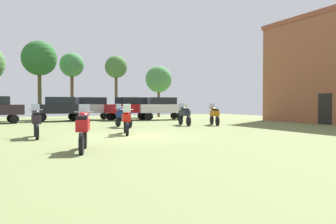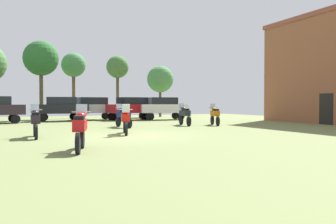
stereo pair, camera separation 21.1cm
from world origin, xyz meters
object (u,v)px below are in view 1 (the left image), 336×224
Objects in this scene: motorcycle_1 at (123,116)px; car_2 at (61,107)px; motorcycle_6 at (36,121)px; motorcycle_7 at (83,128)px; motorcycle_4 at (184,114)px; car_1 at (162,107)px; tree_7 at (159,79)px; motorcycle_3 at (214,115)px; motorcycle_9 at (126,119)px; tree_2 at (116,68)px; tree_1 at (39,59)px; car_5 at (131,107)px; car_3 at (91,107)px; tree_5 at (72,66)px.

car_2 reaches higher than motorcycle_1.
motorcycle_7 is at bearing -77.07° from motorcycle_6.
motorcycle_4 is 0.51× the size of car_1.
tree_7 is at bearing 81.81° from motorcycle_4.
car_1 reaches higher than motorcycle_3.
tree_2 reaches higher than motorcycle_9.
car_1 is at bearing -105.85° from motorcycle_9.
motorcycle_7 is 0.29× the size of tree_1.
motorcycle_4 is at bearing 178.16° from motorcycle_3.
motorcycle_6 is 0.31× the size of tree_1.
car_5 is (-2.92, 9.10, 0.45)m from motorcycle_3.
car_5 is 5.84m from tree_2.
motorcycle_1 is 0.50× the size of car_3.
tree_2 reaches higher than car_3.
car_3 reaches higher than motorcycle_4.
car_2 is (-8.58, 1.23, 0.00)m from car_1.
tree_5 reaches higher than car_1.
motorcycle_1 is 0.35× the size of tree_5.
motorcycle_9 is 0.36× the size of tree_2.
car_5 is (3.25, -1.35, 0.00)m from car_3.
motorcycle_7 is 0.38× the size of tree_7.
motorcycle_6 is at bearing 116.56° from motorcycle_7.
car_1 is (11.44, 12.79, 0.45)m from motorcycle_6.
tree_5 is (-4.14, 5.79, 3.97)m from car_5.
motorcycle_9 is at bearing 149.16° from car_5.
car_2 is (-8.82, 9.74, 0.45)m from motorcycle_3.
tree_2 is (7.20, 0.38, -0.49)m from tree_1.
tree_5 is (1.76, 5.15, 3.97)m from car_2.
tree_1 is 1.15× the size of tree_2.
tree_1 reaches higher than motorcycle_7.
car_3 is 0.82× the size of tree_7.
motorcycle_6 is (-11.69, -4.28, 0.01)m from motorcycle_3.
motorcycle_7 is 24.49m from tree_2.
car_5 is (7.72, 18.46, 0.44)m from motorcycle_7.
motorcycle_4 reaches higher than motorcycle_7.
car_3 is at bearing -66.31° from car_2.
motorcycle_9 is at bearing -104.53° from tree_2.
tree_2 is at bearing -18.65° from tree_5.
car_3 is (-4.21, 9.81, 0.43)m from motorcycle_4.
motorcycle_4 is 15.69m from tree_1.
tree_5 is at bearing 161.35° from tree_2.
motorcycle_9 is (-7.59, -4.16, 0.00)m from motorcycle_3.
car_1 is 6.87m from tree_2.
motorcycle_1 is 0.99× the size of motorcycle_4.
motorcycle_3 is at bearing 56.23° from motorcycle_7.
tree_5 is (4.63, 19.17, 4.41)m from motorcycle_6.
tree_2 is at bearing 65.26° from motorcycle_6.
motorcycle_7 is at bearing -108.47° from tree_2.
car_5 reaches higher than motorcycle_3.
motorcycle_4 is 8.06m from car_1.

